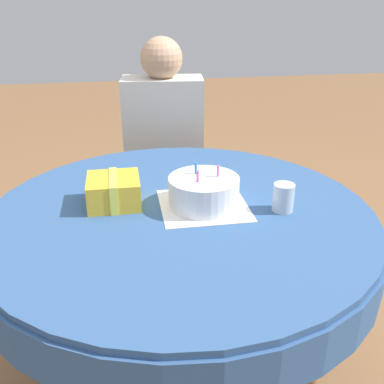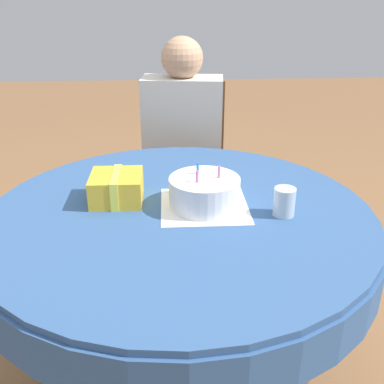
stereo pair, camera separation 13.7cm
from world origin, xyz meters
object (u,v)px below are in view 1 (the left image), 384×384
at_px(chair, 165,167).
at_px(gift_box, 114,191).
at_px(birthday_cake, 204,191).
at_px(person, 164,137).
at_px(drinking_glass, 283,197).

bearing_deg(chair, gift_box, -99.85).
bearing_deg(birthday_cake, person, 92.73).
bearing_deg(birthday_cake, gift_box, 167.89).
xyz_separation_m(person, gift_box, (-0.24, -0.76, 0.07)).
bearing_deg(chair, birthday_cake, -81.95).
distance_m(chair, person, 0.22).
height_order(birthday_cake, drinking_glass, birthday_cake).
bearing_deg(drinking_glass, birthday_cake, 162.79).
relative_size(drinking_glass, gift_box, 0.52).
relative_size(person, drinking_glass, 13.13).
relative_size(chair, birthday_cake, 4.11).
xyz_separation_m(chair, birthday_cake, (0.03, -0.92, 0.27)).
bearing_deg(person, chair, 90.00).
xyz_separation_m(person, birthday_cake, (0.04, -0.82, 0.08)).
height_order(person, drinking_glass, person).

